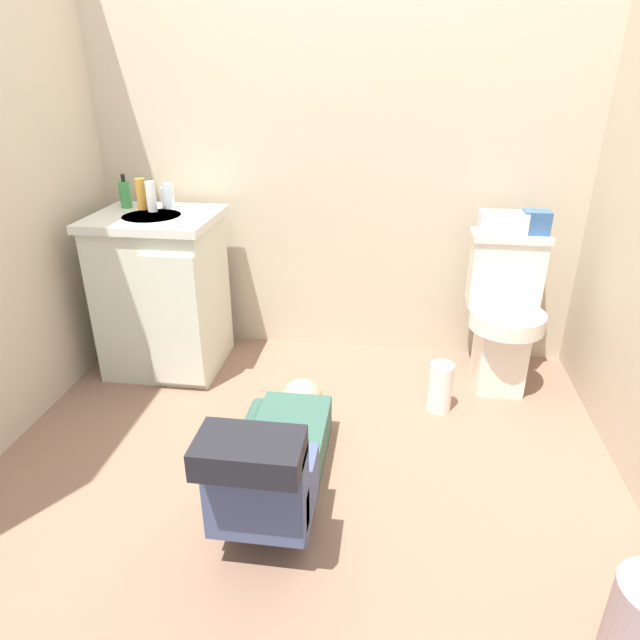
% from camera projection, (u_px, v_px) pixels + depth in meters
% --- Properties ---
extents(ground_plane, '(3.01, 3.07, 0.04)m').
position_uv_depth(ground_plane, '(305.00, 461.00, 2.31)').
color(ground_plane, '#896550').
extents(wall_back, '(2.67, 0.08, 2.40)m').
position_uv_depth(wall_back, '(337.00, 126.00, 2.77)').
color(wall_back, beige).
rests_on(wall_back, ground_plane).
extents(toilet, '(0.36, 0.46, 0.75)m').
position_uv_depth(toilet, '(503.00, 314.00, 2.72)').
color(toilet, silver).
rests_on(toilet, ground_plane).
extents(vanity_cabinet, '(0.60, 0.53, 0.82)m').
position_uv_depth(vanity_cabinet, '(163.00, 292.00, 2.85)').
color(vanity_cabinet, silver).
rests_on(vanity_cabinet, ground_plane).
extents(faucet, '(0.02, 0.02, 0.10)m').
position_uv_depth(faucet, '(163.00, 198.00, 2.79)').
color(faucet, silver).
rests_on(faucet, vanity_cabinet).
extents(person_plumber, '(0.39, 1.06, 0.52)m').
position_uv_depth(person_plumber, '(277.00, 456.00, 2.03)').
color(person_plumber, '#33594C').
rests_on(person_plumber, ground_plane).
extents(tissue_box, '(0.22, 0.11, 0.10)m').
position_uv_depth(tissue_box, '(503.00, 222.00, 2.63)').
color(tissue_box, silver).
rests_on(tissue_box, toilet).
extents(toiletry_bag, '(0.12, 0.09, 0.11)m').
position_uv_depth(toiletry_bag, '(536.00, 222.00, 2.61)').
color(toiletry_bag, '#33598C').
rests_on(toiletry_bag, toilet).
extents(soap_dispenser, '(0.06, 0.06, 0.17)m').
position_uv_depth(soap_dispenser, '(125.00, 194.00, 2.79)').
color(soap_dispenser, '#3F974D').
rests_on(soap_dispenser, vanity_cabinet).
extents(bottle_amber, '(0.05, 0.05, 0.15)m').
position_uv_depth(bottle_amber, '(141.00, 194.00, 2.75)').
color(bottle_amber, '#C2842F').
rests_on(bottle_amber, vanity_cabinet).
extents(bottle_white, '(0.05, 0.05, 0.15)m').
position_uv_depth(bottle_white, '(151.00, 197.00, 2.71)').
color(bottle_white, white).
rests_on(bottle_white, vanity_cabinet).
extents(bottle_clear, '(0.05, 0.05, 0.12)m').
position_uv_depth(bottle_clear, '(169.00, 196.00, 2.78)').
color(bottle_clear, silver).
rests_on(bottle_clear, vanity_cabinet).
extents(paper_towel_roll, '(0.11, 0.11, 0.24)m').
position_uv_depth(paper_towel_roll, '(440.00, 387.00, 2.58)').
color(paper_towel_roll, white).
rests_on(paper_towel_roll, ground_plane).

